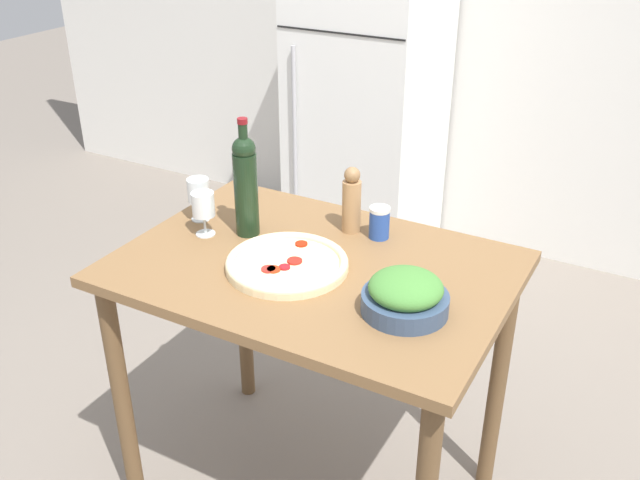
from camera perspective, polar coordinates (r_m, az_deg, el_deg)
wall_back at (r=3.86m, az=15.79°, el=17.08°), size 6.40×0.06×2.60m
refrigerator at (r=3.79m, az=3.89°, el=11.35°), size 0.67×0.71×1.77m
prep_counter at (r=2.15m, az=-0.51°, el=-5.19°), size 1.13×0.80×0.92m
wine_bottle at (r=2.19m, az=-5.97°, el=4.54°), size 0.07×0.07×0.38m
wine_glass_near at (r=2.23m, az=-9.38°, el=2.61°), size 0.07×0.07×0.14m
wine_glass_far at (r=2.33m, az=-9.69°, el=3.79°), size 0.07×0.07×0.14m
pepper_mill at (r=2.23m, az=2.49°, el=3.15°), size 0.06×0.06×0.22m
salad_bowl at (r=1.85m, az=6.85°, el=-4.40°), size 0.23×0.23×0.11m
homemade_pizza at (r=2.05m, az=-2.66°, el=-1.89°), size 0.35×0.35×0.03m
salt_canister at (r=2.21m, az=4.77°, el=1.41°), size 0.06×0.06×0.10m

